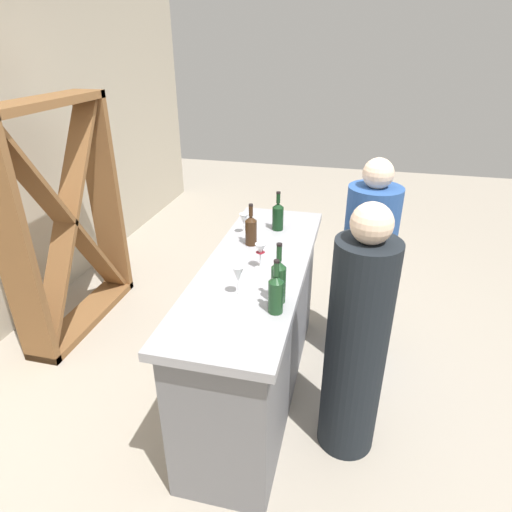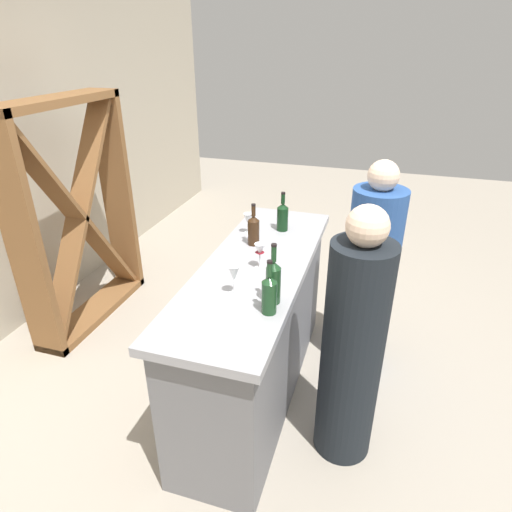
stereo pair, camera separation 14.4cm
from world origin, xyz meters
The scene contains 12 objects.
ground_plane centered at (0.00, 0.00, 0.00)m, with size 12.00×12.00×0.00m, color #9E9384.
bar_counter centered at (0.00, 0.00, 0.50)m, with size 1.86×0.60×1.00m.
wine_rack centered at (0.48, 1.65, 0.92)m, with size 1.20×0.28×1.84m.
wine_bottle_leftmost_olive_green centered at (-0.48, -0.21, 1.10)m, with size 0.08×0.08×0.29m.
wine_bottle_second_left_olive_green centered at (-0.38, -0.21, 1.12)m, with size 0.08×0.08×0.33m.
wine_bottle_center_amber_brown centered at (0.26, 0.10, 1.10)m, with size 0.08×0.08×0.28m.
wine_bottle_second_right_dark_green centered at (0.54, -0.03, 1.10)m, with size 0.08×0.08×0.28m.
wine_glass_near_left centered at (-0.05, -0.04, 1.11)m, with size 0.06×0.06×0.16m.
wine_glass_near_center centered at (-0.37, 0.01, 1.11)m, with size 0.07×0.07×0.17m.
wine_glass_near_right centered at (0.42, 0.19, 1.10)m, with size 0.06×0.06×0.15m.
person_left_guest centered at (-0.29, -0.63, 0.71)m, with size 0.35×0.35×1.53m.
person_center_guest centered at (0.52, -0.67, 0.71)m, with size 0.39×0.39×1.55m.
Camera 1 is at (-2.26, -0.54, 2.21)m, focal length 30.59 mm.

